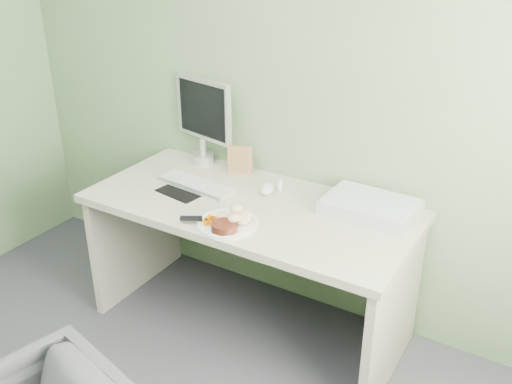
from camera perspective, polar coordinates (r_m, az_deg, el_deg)
The scene contains 14 objects.
wall_back at distance 2.85m, azimuth 3.34°, elevation 13.05°, with size 3.50×3.50×0.00m, color gray.
desk at distance 2.84m, azimuth -0.63°, elevation -4.41°, with size 1.60×0.75×0.73m.
plate at distance 2.56m, azimuth -2.87°, elevation -3.18°, with size 0.28×0.28×0.01m, color white.
steak at distance 2.48m, azimuth -3.20°, elevation -3.50°, with size 0.11×0.11×0.04m, color black.
potato_pile at distance 2.53m, azimuth -1.99°, elevation -2.41°, with size 0.13×0.09×0.07m, color tan.
carrot_heap at distance 2.54m, azimuth -4.51°, elevation -2.77°, with size 0.06×0.05×0.04m, color orange.
steak_knife at distance 2.57m, azimuth -5.59°, elevation -2.68°, with size 0.24×0.15×0.02m.
mousepad at distance 2.90m, azimuth -7.13°, elevation 0.19°, with size 0.23×0.21×0.00m, color black.
keyboard at distance 2.93m, azimuth -6.00°, elevation 0.78°, with size 0.43×0.13×0.02m, color white.
computer_mouse at distance 2.85m, azimuth 1.15°, elevation 0.32°, with size 0.07×0.12×0.04m, color white.
photo_frame at distance 3.03m, azimuth -1.61°, elevation 3.19°, with size 0.13×0.02×0.16m, color #A8724E.
eyedrop_bottle at distance 2.87m, azimuth 2.45°, elevation 0.73°, with size 0.02×0.02×0.07m.
scanner at distance 2.69m, azimuth 11.35°, elevation -1.53°, with size 0.42×0.28×0.07m, color silver.
monitor at distance 3.14m, azimuth -5.29°, elevation 7.55°, with size 0.40×0.14×0.48m.
Camera 1 is at (1.29, -0.47, 1.97)m, focal length 40.00 mm.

